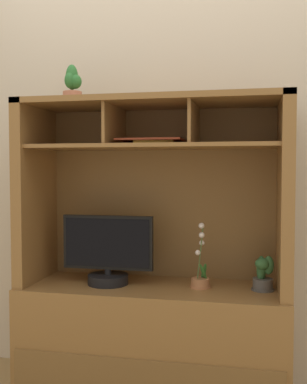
{
  "coord_description": "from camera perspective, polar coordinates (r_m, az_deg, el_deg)",
  "views": [
    {
      "loc": [
        0.5,
        -2.39,
        1.22
      ],
      "look_at": [
        0.0,
        0.0,
        1.09
      ],
      "focal_mm": 43.65,
      "sensor_mm": 36.0,
      "label": 1
    }
  ],
  "objects": [
    {
      "name": "potted_fern",
      "position": [
        2.47,
        13.23,
        -9.77
      ],
      "size": [
        0.12,
        0.12,
        0.18
      ],
      "color": "#4E4B48",
      "rests_on": "media_console"
    },
    {
      "name": "potted_succulent",
      "position": [
        2.63,
        -9.9,
        12.73
      ],
      "size": [
        0.12,
        0.12,
        0.2
      ],
      "color": "#B56D52",
      "rests_on": "media_console"
    },
    {
      "name": "media_console",
      "position": [
        2.56,
        0.04,
        -13.73
      ],
      "size": [
        1.39,
        0.55,
        1.57
      ],
      "color": "olive",
      "rests_on": "ground"
    },
    {
      "name": "potted_orchid",
      "position": [
        2.47,
        5.77,
        -10.19
      ],
      "size": [
        0.11,
        0.11,
        0.34
      ],
      "color": "#AD6F46",
      "rests_on": "media_console"
    },
    {
      "name": "back_wall",
      "position": [
        2.73,
        1.25,
        6.81
      ],
      "size": [
        6.0,
        0.02,
        2.8
      ],
      "primitive_type": "cube",
      "color": "beige",
      "rests_on": "ground"
    },
    {
      "name": "tv_monitor",
      "position": [
        2.52,
        -5.6,
        -7.66
      ],
      "size": [
        0.49,
        0.22,
        0.37
      ],
      "color": "black",
      "rests_on": "media_console"
    },
    {
      "name": "magazine_stack_left",
      "position": [
        2.48,
        0.02,
        6.18
      ],
      "size": [
        0.34,
        0.29,
        0.03
      ],
      "color": "gold",
      "rests_on": "media_console"
    }
  ]
}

